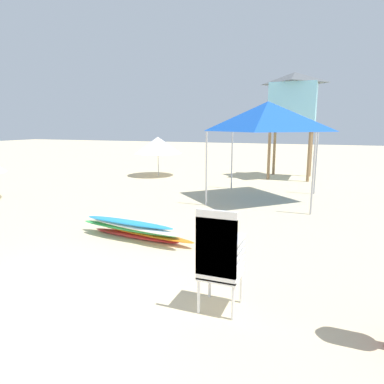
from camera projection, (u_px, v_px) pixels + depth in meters
name	position (u px, v px, depth m)	size (l,w,h in m)	color
stacked_plastic_chairs	(219.00, 253.00, 3.97)	(0.48, 0.48, 1.29)	white
surfboard_pile	(133.00, 229.00, 6.71)	(2.65, 0.87, 0.40)	red
popup_canopy	(268.00, 117.00, 9.87)	(2.83, 2.83, 2.89)	#B2B2B7
lifeguard_tower	(293.00, 101.00, 13.95)	(1.98, 1.98, 4.33)	olive
beach_umbrella_mid	(158.00, 145.00, 14.91)	(2.07, 2.07, 1.72)	beige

